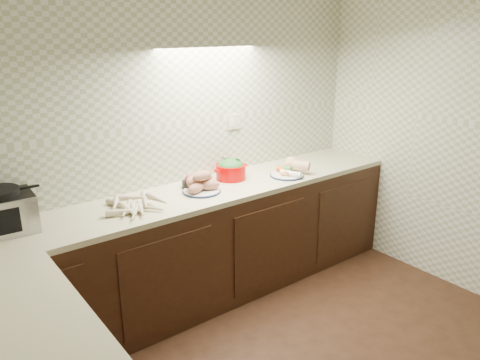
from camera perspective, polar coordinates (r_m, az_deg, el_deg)
room at (r=2.23m, az=15.82°, el=5.85°), size 3.60×3.60×2.60m
counter at (r=2.78m, az=-7.59°, el=-17.79°), size 3.60×3.60×0.90m
toaster_oven at (r=3.13m, az=-27.19°, el=-3.52°), size 0.39×0.31×0.27m
parsnip_pile at (r=3.26m, az=-12.80°, el=-2.83°), size 0.46×0.40×0.08m
sweet_potato_plate at (r=3.49m, az=-4.81°, el=-0.52°), size 0.29×0.29×0.17m
onion_bowl at (r=3.60m, az=-6.00°, el=-0.31°), size 0.14×0.14×0.11m
dutch_oven at (r=3.77m, az=-1.12°, el=1.33°), size 0.30×0.25×0.17m
veg_plate at (r=3.93m, az=6.00°, el=1.42°), size 0.36×0.36×0.13m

